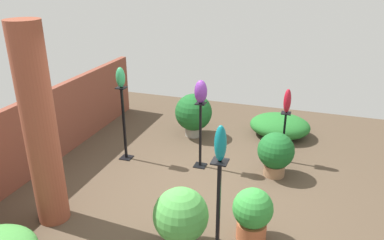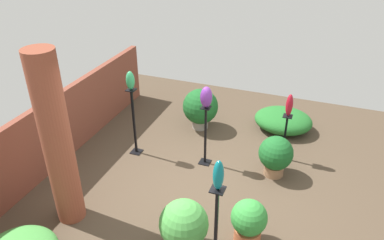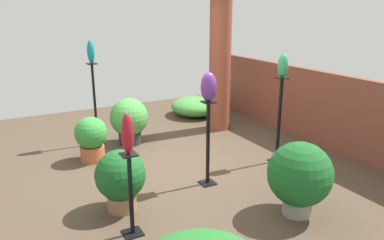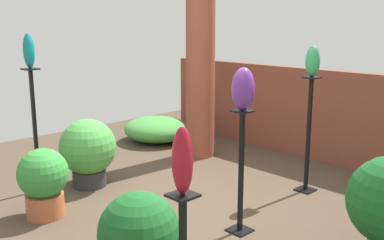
{
  "view_description": "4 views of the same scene",
  "coord_description": "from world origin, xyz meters",
  "px_view_note": "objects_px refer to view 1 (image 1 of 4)",
  "views": [
    {
      "loc": [
        -4.7,
        -1.46,
        3.17
      ],
      "look_at": [
        0.06,
        0.14,
        1.11
      ],
      "focal_mm": 35.0,
      "sensor_mm": 36.0,
      "label": 1
    },
    {
      "loc": [
        -4.62,
        -1.55,
        4.08
      ],
      "look_at": [
        0.3,
        0.31,
        1.09
      ],
      "focal_mm": 35.0,
      "sensor_mm": 36.0,
      "label": 2
    },
    {
      "loc": [
        4.65,
        -2.2,
        2.29
      ],
      "look_at": [
        0.16,
        0.25,
        0.75
      ],
      "focal_mm": 35.0,
      "sensor_mm": 36.0,
      "label": 3
    },
    {
      "loc": [
        3.18,
        -2.79,
        1.91
      ],
      "look_at": [
        -0.03,
        0.27,
        0.93
      ],
      "focal_mm": 42.0,
      "sensor_mm": 36.0,
      "label": 4
    }
  ],
  "objects_px": {
    "art_vase_violet": "(201,92)",
    "potted_plant_front_left": "(181,218)",
    "pedestal_jade": "(124,127)",
    "art_vase_teal": "(220,143)",
    "pedestal_teal": "(218,225)",
    "pedestal_violet": "(200,138)",
    "art_vase_ruby": "(287,101)",
    "potted_plant_near_pillar": "(276,152)",
    "pedestal_ruby": "(283,140)",
    "brick_pillar": "(40,129)",
    "potted_plant_back_center": "(193,113)",
    "potted_plant_mid_left": "(252,213)",
    "art_vase_jade": "(120,77)"
  },
  "relations": [
    {
      "from": "potted_plant_front_left",
      "to": "pedestal_violet",
      "type": "bearing_deg",
      "value": 10.89
    },
    {
      "from": "art_vase_jade",
      "to": "potted_plant_mid_left",
      "type": "height_order",
      "value": "art_vase_jade"
    },
    {
      "from": "art_vase_ruby",
      "to": "potted_plant_back_center",
      "type": "xyz_separation_m",
      "value": [
        0.53,
        1.81,
        -0.63
      ]
    },
    {
      "from": "pedestal_violet",
      "to": "brick_pillar",
      "type": "bearing_deg",
      "value": 143.89
    },
    {
      "from": "art_vase_ruby",
      "to": "potted_plant_near_pillar",
      "type": "relative_size",
      "value": 0.56
    },
    {
      "from": "art_vase_jade",
      "to": "potted_plant_back_center",
      "type": "xyz_separation_m",
      "value": [
        1.31,
        -0.83,
        -1.01
      ]
    },
    {
      "from": "art_vase_teal",
      "to": "pedestal_teal",
      "type": "bearing_deg",
      "value": 0.0
    },
    {
      "from": "pedestal_ruby",
      "to": "art_vase_jade",
      "type": "xyz_separation_m",
      "value": [
        -0.78,
        2.64,
        1.08
      ]
    },
    {
      "from": "pedestal_ruby",
      "to": "art_vase_jade",
      "type": "bearing_deg",
      "value": 106.44
    },
    {
      "from": "art_vase_jade",
      "to": "potted_plant_front_left",
      "type": "bearing_deg",
      "value": -137.22
    },
    {
      "from": "brick_pillar",
      "to": "pedestal_ruby",
      "type": "xyz_separation_m",
      "value": [
        2.63,
        -2.75,
        -0.91
      ]
    },
    {
      "from": "pedestal_violet",
      "to": "potted_plant_near_pillar",
      "type": "distance_m",
      "value": 1.24
    },
    {
      "from": "pedestal_jade",
      "to": "potted_plant_mid_left",
      "type": "distance_m",
      "value": 2.87
    },
    {
      "from": "pedestal_jade",
      "to": "potted_plant_near_pillar",
      "type": "relative_size",
      "value": 1.78
    },
    {
      "from": "potted_plant_mid_left",
      "to": "pedestal_teal",
      "type": "bearing_deg",
      "value": 159.39
    },
    {
      "from": "art_vase_violet",
      "to": "potted_plant_front_left",
      "type": "bearing_deg",
      "value": -169.11
    },
    {
      "from": "potted_plant_back_center",
      "to": "potted_plant_front_left",
      "type": "bearing_deg",
      "value": -164.29
    },
    {
      "from": "brick_pillar",
      "to": "art_vase_jade",
      "type": "distance_m",
      "value": 1.86
    },
    {
      "from": "pedestal_jade",
      "to": "potted_plant_mid_left",
      "type": "relative_size",
      "value": 1.89
    },
    {
      "from": "pedestal_ruby",
      "to": "potted_plant_near_pillar",
      "type": "bearing_deg",
      "value": 172.97
    },
    {
      "from": "potted_plant_back_center",
      "to": "pedestal_violet",
      "type": "bearing_deg",
      "value": -156.51
    },
    {
      "from": "art_vase_violet",
      "to": "art_vase_teal",
      "type": "height_order",
      "value": "art_vase_teal"
    },
    {
      "from": "brick_pillar",
      "to": "potted_plant_back_center",
      "type": "distance_m",
      "value": 3.4
    },
    {
      "from": "pedestal_ruby",
      "to": "art_vase_jade",
      "type": "relative_size",
      "value": 2.68
    },
    {
      "from": "art_vase_ruby",
      "to": "potted_plant_front_left",
      "type": "xyz_separation_m",
      "value": [
        -2.64,
        0.92,
        -0.67
      ]
    },
    {
      "from": "pedestal_ruby",
      "to": "art_vase_jade",
      "type": "distance_m",
      "value": 2.95
    },
    {
      "from": "pedestal_ruby",
      "to": "pedestal_violet",
      "type": "xyz_separation_m",
      "value": [
        -0.64,
        1.3,
        0.12
      ]
    },
    {
      "from": "pedestal_ruby",
      "to": "art_vase_teal",
      "type": "distance_m",
      "value": 3.15
    },
    {
      "from": "brick_pillar",
      "to": "art_vase_teal",
      "type": "height_order",
      "value": "brick_pillar"
    },
    {
      "from": "art_vase_ruby",
      "to": "potted_plant_mid_left",
      "type": "xyz_separation_m",
      "value": [
        -2.19,
        0.15,
        -0.73
      ]
    },
    {
      "from": "pedestal_ruby",
      "to": "potted_plant_near_pillar",
      "type": "relative_size",
      "value": 1.23
    },
    {
      "from": "potted_plant_back_center",
      "to": "potted_plant_mid_left",
      "type": "relative_size",
      "value": 1.24
    },
    {
      "from": "art_vase_teal",
      "to": "potted_plant_front_left",
      "type": "bearing_deg",
      "value": 63.89
    },
    {
      "from": "art_vase_violet",
      "to": "potted_plant_front_left",
      "type": "relative_size",
      "value": 0.47
    },
    {
      "from": "pedestal_violet",
      "to": "art_vase_ruby",
      "type": "xyz_separation_m",
      "value": [
        0.64,
        -1.3,
        0.59
      ]
    },
    {
      "from": "pedestal_jade",
      "to": "art_vase_ruby",
      "type": "xyz_separation_m",
      "value": [
        0.78,
        -2.64,
        0.51
      ]
    },
    {
      "from": "potted_plant_front_left",
      "to": "pedestal_ruby",
      "type": "bearing_deg",
      "value": -19.15
    },
    {
      "from": "potted_plant_back_center",
      "to": "potted_plant_near_pillar",
      "type": "height_order",
      "value": "potted_plant_back_center"
    },
    {
      "from": "art_vase_violet",
      "to": "potted_plant_back_center",
      "type": "relative_size",
      "value": 0.44
    },
    {
      "from": "pedestal_teal",
      "to": "potted_plant_mid_left",
      "type": "distance_m",
      "value": 0.79
    },
    {
      "from": "art_vase_ruby",
      "to": "art_vase_teal",
      "type": "distance_m",
      "value": 2.96
    },
    {
      "from": "art_vase_jade",
      "to": "potted_plant_mid_left",
      "type": "xyz_separation_m",
      "value": [
        -1.41,
        -2.49,
        -1.11
      ]
    },
    {
      "from": "pedestal_violet",
      "to": "potted_plant_near_pillar",
      "type": "xyz_separation_m",
      "value": [
        0.1,
        -1.24,
        -0.11
      ]
    },
    {
      "from": "pedestal_jade",
      "to": "art_vase_violet",
      "type": "bearing_deg",
      "value": -83.91
    },
    {
      "from": "art_vase_jade",
      "to": "potted_plant_front_left",
      "type": "xyz_separation_m",
      "value": [
        -1.86,
        -1.72,
        -1.05
      ]
    },
    {
      "from": "art_vase_violet",
      "to": "potted_plant_front_left",
      "type": "xyz_separation_m",
      "value": [
        -2.0,
        -0.39,
        -0.89
      ]
    },
    {
      "from": "brick_pillar",
      "to": "art_vase_ruby",
      "type": "distance_m",
      "value": 3.81
    },
    {
      "from": "brick_pillar",
      "to": "potted_plant_near_pillar",
      "type": "bearing_deg",
      "value": -52.11
    },
    {
      "from": "pedestal_teal",
      "to": "potted_plant_near_pillar",
      "type": "relative_size",
      "value": 1.91
    },
    {
      "from": "art_vase_violet",
      "to": "pedestal_jade",
      "type": "bearing_deg",
      "value": 96.09
    }
  ]
}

